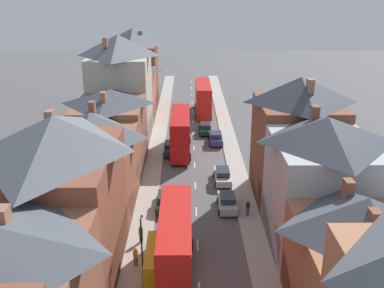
{
  "coord_description": "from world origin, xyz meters",
  "views": [
    {
      "loc": [
        -0.82,
        -15.6,
        21.79
      ],
      "look_at": [
        -0.3,
        37.5,
        2.2
      ],
      "focal_mm": 42.0,
      "sensor_mm": 36.0,
      "label": 1
    }
  ],
  "objects_px": {
    "pedestrian_mid_left": "(136,256)",
    "pedestrian_mid_right": "(141,233)",
    "car_near_silver": "(171,148)",
    "street_lamp": "(142,245)",
    "double_decker_bus_mid_street": "(175,243)",
    "car_parked_left_a": "(227,202)",
    "pedestrian_far_left": "(248,207)",
    "car_parked_right_a": "(222,175)",
    "car_mid_white": "(165,200)",
    "double_decker_bus_lead": "(180,132)",
    "delivery_van": "(159,260)",
    "car_near_blue": "(216,138)",
    "double_decker_bus_far_approaching": "(203,98)",
    "car_mid_black": "(205,128)"
  },
  "relations": [
    {
      "from": "pedestrian_mid_right",
      "to": "pedestrian_mid_left",
      "type": "bearing_deg",
      "value": -91.37
    },
    {
      "from": "street_lamp",
      "to": "car_near_blue",
      "type": "bearing_deg",
      "value": 76.48
    },
    {
      "from": "car_near_blue",
      "to": "street_lamp",
      "type": "height_order",
      "value": "street_lamp"
    },
    {
      "from": "car_parked_left_a",
      "to": "pedestrian_far_left",
      "type": "bearing_deg",
      "value": -38.95
    },
    {
      "from": "double_decker_bus_mid_street",
      "to": "car_near_silver",
      "type": "relative_size",
      "value": 2.46
    },
    {
      "from": "car_mid_black",
      "to": "pedestrian_mid_left",
      "type": "distance_m",
      "value": 34.01
    },
    {
      "from": "car_mid_black",
      "to": "car_mid_white",
      "type": "bearing_deg",
      "value": -101.88
    },
    {
      "from": "pedestrian_far_left",
      "to": "street_lamp",
      "type": "relative_size",
      "value": 0.29
    },
    {
      "from": "double_decker_bus_mid_street",
      "to": "delivery_van",
      "type": "relative_size",
      "value": 2.08
    },
    {
      "from": "delivery_van",
      "to": "pedestrian_mid_left",
      "type": "height_order",
      "value": "delivery_van"
    },
    {
      "from": "double_decker_bus_lead",
      "to": "car_mid_white",
      "type": "height_order",
      "value": "double_decker_bus_lead"
    },
    {
      "from": "pedestrian_mid_left",
      "to": "double_decker_bus_far_approaching",
      "type": "bearing_deg",
      "value": 81.09
    },
    {
      "from": "double_decker_bus_far_approaching",
      "to": "car_mid_black",
      "type": "relative_size",
      "value": 2.42
    },
    {
      "from": "car_near_silver",
      "to": "pedestrian_mid_left",
      "type": "xyz_separation_m",
      "value": [
        -1.92,
        -25.05,
        0.22
      ]
    },
    {
      "from": "pedestrian_mid_left",
      "to": "street_lamp",
      "type": "height_order",
      "value": "street_lamp"
    },
    {
      "from": "car_near_blue",
      "to": "pedestrian_mid_right",
      "type": "height_order",
      "value": "pedestrian_mid_right"
    },
    {
      "from": "car_mid_black",
      "to": "pedestrian_mid_left",
      "type": "relative_size",
      "value": 2.77
    },
    {
      "from": "double_decker_bus_lead",
      "to": "pedestrian_mid_right",
      "type": "bearing_deg",
      "value": -98.09
    },
    {
      "from": "car_near_blue",
      "to": "double_decker_bus_far_approaching",
      "type": "bearing_deg",
      "value": 95.07
    },
    {
      "from": "car_near_silver",
      "to": "street_lamp",
      "type": "distance_m",
      "value": 27.03
    },
    {
      "from": "car_parked_right_a",
      "to": "double_decker_bus_far_approaching",
      "type": "bearing_deg",
      "value": 92.73
    },
    {
      "from": "car_parked_right_a",
      "to": "pedestrian_mid_right",
      "type": "xyz_separation_m",
      "value": [
        -8.04,
        -12.56,
        0.21
      ]
    },
    {
      "from": "car_parked_right_a",
      "to": "street_lamp",
      "type": "height_order",
      "value": "street_lamp"
    },
    {
      "from": "double_decker_bus_mid_street",
      "to": "pedestrian_far_left",
      "type": "xyz_separation_m",
      "value": [
        6.78,
        9.04,
        -1.78
      ]
    },
    {
      "from": "car_parked_right_a",
      "to": "street_lamp",
      "type": "distance_m",
      "value": 19.49
    },
    {
      "from": "pedestrian_mid_right",
      "to": "street_lamp",
      "type": "bearing_deg",
      "value": -82.65
    },
    {
      "from": "delivery_van",
      "to": "pedestrian_mid_left",
      "type": "xyz_separation_m",
      "value": [
        -1.92,
        1.02,
        -0.3
      ]
    },
    {
      "from": "pedestrian_far_left",
      "to": "car_mid_white",
      "type": "bearing_deg",
      "value": 166.2
    },
    {
      "from": "double_decker_bus_mid_street",
      "to": "pedestrian_mid_left",
      "type": "relative_size",
      "value": 6.71
    },
    {
      "from": "car_parked_right_a",
      "to": "car_mid_white",
      "type": "bearing_deg",
      "value": -135.93
    },
    {
      "from": "double_decker_bus_mid_street",
      "to": "car_mid_white",
      "type": "bearing_deg",
      "value": 96.68
    },
    {
      "from": "car_parked_left_a",
      "to": "pedestrian_mid_left",
      "type": "xyz_separation_m",
      "value": [
        -8.12,
        -9.56,
        0.2
      ]
    },
    {
      "from": "car_near_blue",
      "to": "car_parked_left_a",
      "type": "bearing_deg",
      "value": -90.0
    },
    {
      "from": "double_decker_bus_mid_street",
      "to": "car_parked_right_a",
      "type": "xyz_separation_m",
      "value": [
        4.91,
        17.02,
        -1.99
      ]
    },
    {
      "from": "car_mid_black",
      "to": "pedestrian_mid_right",
      "type": "relative_size",
      "value": 2.77
    },
    {
      "from": "car_parked_left_a",
      "to": "pedestrian_mid_right",
      "type": "relative_size",
      "value": 2.58
    },
    {
      "from": "car_near_silver",
      "to": "car_mid_white",
      "type": "relative_size",
      "value": 1.05
    },
    {
      "from": "double_decker_bus_mid_street",
      "to": "street_lamp",
      "type": "distance_m",
      "value": 2.62
    },
    {
      "from": "double_decker_bus_mid_street",
      "to": "car_mid_black",
      "type": "xyz_separation_m",
      "value": [
        3.61,
        34.31,
        -2.02
      ]
    },
    {
      "from": "double_decker_bus_far_approaching",
      "to": "car_near_silver",
      "type": "distance_m",
      "value": 19.16
    },
    {
      "from": "double_decker_bus_mid_street",
      "to": "car_parked_left_a",
      "type": "height_order",
      "value": "double_decker_bus_mid_street"
    },
    {
      "from": "double_decker_bus_mid_street",
      "to": "pedestrian_mid_left",
      "type": "distance_m",
      "value": 3.8
    },
    {
      "from": "pedestrian_mid_left",
      "to": "pedestrian_mid_right",
      "type": "height_order",
      "value": "same"
    },
    {
      "from": "car_near_silver",
      "to": "car_parked_left_a",
      "type": "bearing_deg",
      "value": -68.18
    },
    {
      "from": "car_near_blue",
      "to": "pedestrian_far_left",
      "type": "bearing_deg",
      "value": -84.84
    },
    {
      "from": "delivery_van",
      "to": "car_parked_right_a",
      "type": "bearing_deg",
      "value": 70.02
    },
    {
      "from": "street_lamp",
      "to": "pedestrian_mid_right",
      "type": "bearing_deg",
      "value": 97.35
    },
    {
      "from": "street_lamp",
      "to": "double_decker_bus_lead",
      "type": "bearing_deg",
      "value": 84.9
    },
    {
      "from": "pedestrian_far_left",
      "to": "delivery_van",
      "type": "bearing_deg",
      "value": -131.66
    },
    {
      "from": "double_decker_bus_far_approaching",
      "to": "car_mid_white",
      "type": "bearing_deg",
      "value": -98.32
    }
  ]
}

